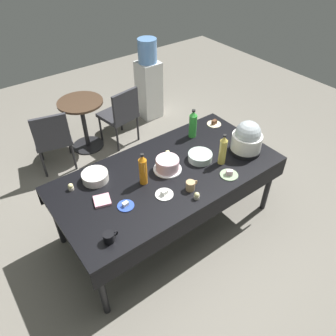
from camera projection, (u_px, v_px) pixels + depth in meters
ground at (168, 223)px, 3.59m from camera, size 9.00×9.00×0.00m
potluck_table at (168, 177)px, 3.15m from camera, size 2.20×1.10×0.75m
frosted_layer_cake at (167, 165)px, 3.10m from camera, size 0.28×0.28×0.13m
slow_cooker at (247, 139)px, 3.26m from camera, size 0.32×0.32×0.35m
glass_salad_bowl at (200, 157)px, 3.23m from camera, size 0.24×0.24×0.07m
ceramic_snack_bowl at (95, 177)px, 2.99m from camera, size 0.24×0.24×0.08m
dessert_plate_cream at (214, 123)px, 3.75m from camera, size 0.16×0.16×0.06m
dessert_plate_sage at (229, 174)px, 3.06m from camera, size 0.17×0.17×0.06m
dessert_plate_white at (164, 194)px, 2.86m from camera, size 0.16×0.16×0.05m
dessert_plate_cobalt at (126, 205)px, 2.76m from camera, size 0.15×0.15×0.04m
cupcake_cocoa at (71, 187)px, 2.90m from camera, size 0.05×0.05×0.07m
cupcake_lemon at (197, 196)px, 2.82m from camera, size 0.05×0.05×0.07m
cupcake_mint at (168, 153)px, 3.28m from camera, size 0.05×0.05×0.07m
soda_bottle_lime_soda at (193, 124)px, 3.48m from camera, size 0.09×0.09×0.33m
soda_bottle_orange_juice at (143, 170)px, 2.90m from camera, size 0.07×0.07×0.33m
soda_bottle_ginger_ale at (223, 150)px, 3.12m from camera, size 0.07×0.07×0.33m
coffee_mug_tan at (191, 186)px, 2.90m from camera, size 0.12×0.08×0.09m
coffee_mug_black at (109, 237)px, 2.46m from camera, size 0.13×0.09×0.08m
paper_napkin_stack at (102, 201)px, 2.80m from camera, size 0.18×0.18×0.02m
maroon_chair_left at (52, 137)px, 4.01m from camera, size 0.53×0.53×0.85m
maroon_chair_right at (121, 113)px, 4.46m from camera, size 0.51×0.51×0.85m
round_cafe_table at (83, 116)px, 4.38m from camera, size 0.60×0.60×0.72m
water_cooler at (149, 82)px, 4.99m from camera, size 0.32×0.32×1.24m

